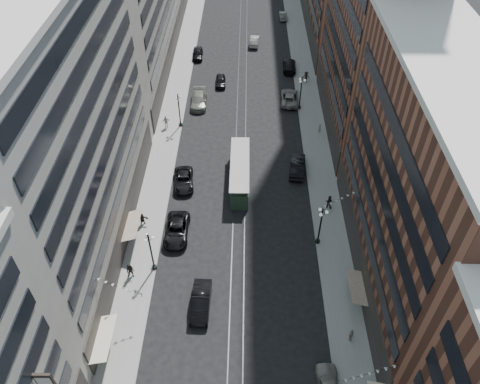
# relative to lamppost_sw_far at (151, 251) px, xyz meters

# --- Properties ---
(ground) EXTENTS (220.00, 220.00, 0.00)m
(ground) POSITION_rel_lamppost_sw_far_xyz_m (9.20, 32.00, -3.10)
(ground) COLOR black
(ground) RESTS_ON ground
(sidewalk_west) EXTENTS (4.00, 180.00, 0.15)m
(sidewalk_west) POSITION_rel_lamppost_sw_far_xyz_m (-1.80, 42.00, -3.02)
(sidewalk_west) COLOR gray
(sidewalk_west) RESTS_ON ground
(sidewalk_east) EXTENTS (4.00, 180.00, 0.15)m
(sidewalk_east) POSITION_rel_lamppost_sw_far_xyz_m (20.20, 42.00, -3.02)
(sidewalk_east) COLOR gray
(sidewalk_east) RESTS_ON ground
(rail_west) EXTENTS (0.12, 180.00, 0.02)m
(rail_west) POSITION_rel_lamppost_sw_far_xyz_m (8.50, 42.00, -3.09)
(rail_west) COLOR #2D2D33
(rail_west) RESTS_ON ground
(rail_east) EXTENTS (0.12, 180.00, 0.02)m
(rail_east) POSITION_rel_lamppost_sw_far_xyz_m (9.90, 42.00, -3.09)
(rail_east) COLOR #2D2D33
(rail_east) RESTS_ON ground
(building_west_mid) EXTENTS (8.00, 36.00, 28.00)m
(building_west_mid) POSITION_rel_lamppost_sw_far_xyz_m (-7.80, 5.00, 10.90)
(building_west_mid) COLOR gray
(building_west_mid) RESTS_ON ground
(building_east_mid) EXTENTS (8.00, 30.00, 24.00)m
(building_east_mid) POSITION_rel_lamppost_sw_far_xyz_m (26.20, -0.00, 8.90)
(building_east_mid) COLOR brown
(building_east_mid) RESTS_ON ground
(lamppost_sw_far) EXTENTS (1.03, 1.14, 5.52)m
(lamppost_sw_far) POSITION_rel_lamppost_sw_far_xyz_m (0.00, 0.00, 0.00)
(lamppost_sw_far) COLOR black
(lamppost_sw_far) RESTS_ON sidewalk_west
(lamppost_sw_mid) EXTENTS (1.03, 1.14, 5.52)m
(lamppost_sw_mid) POSITION_rel_lamppost_sw_far_xyz_m (0.00, 27.00, 0.00)
(lamppost_sw_mid) COLOR black
(lamppost_sw_mid) RESTS_ON sidewalk_west
(lamppost_se_far) EXTENTS (1.03, 1.14, 5.52)m
(lamppost_se_far) POSITION_rel_lamppost_sw_far_xyz_m (18.40, 4.00, 0.00)
(lamppost_se_far) COLOR black
(lamppost_se_far) RESTS_ON sidewalk_east
(lamppost_se_mid) EXTENTS (1.03, 1.14, 5.52)m
(lamppost_se_mid) POSITION_rel_lamppost_sw_far_xyz_m (18.40, 32.00, 0.00)
(lamppost_se_mid) COLOR black
(lamppost_se_mid) RESTS_ON sidewalk_east
(streetcar) EXTENTS (2.46, 11.09, 3.07)m
(streetcar) POSITION_rel_lamppost_sw_far_xyz_m (9.20, 14.61, -1.68)
(streetcar) COLOR #243A29
(streetcar) RESTS_ON ground
(car_2) EXTENTS (2.73, 5.89, 1.64)m
(car_2) POSITION_rel_lamppost_sw_far_xyz_m (1.94, 5.00, -2.28)
(car_2) COLOR black
(car_2) RESTS_ON ground
(car_5) EXTENTS (1.96, 5.36, 1.75)m
(car_5) POSITION_rel_lamppost_sw_far_xyz_m (5.54, -4.79, -2.22)
(car_5) COLOR black
(car_5) RESTS_ON ground
(pedestrian_2) EXTENTS (1.01, 0.65, 1.94)m
(pedestrian_2) POSITION_rel_lamppost_sw_far_xyz_m (-2.29, -1.18, -1.98)
(pedestrian_2) COLOR black
(pedestrian_2) RESTS_ON sidewalk_west
(pedestrian_4) EXTENTS (0.79, 1.09, 1.70)m
(pedestrian_4) POSITION_rel_lamppost_sw_far_xyz_m (20.25, -8.29, -2.10)
(pedestrian_4) COLOR gray
(pedestrian_4) RESTS_ON sidewalk_east
(car_7) EXTENTS (3.01, 5.57, 1.48)m
(car_7) POSITION_rel_lamppost_sw_far_xyz_m (1.85, 13.83, -2.35)
(car_7) COLOR black
(car_7) RESTS_ON ground
(car_8) EXTENTS (2.63, 6.05, 1.73)m
(car_8) POSITION_rel_lamppost_sw_far_xyz_m (2.32, 33.03, -2.23)
(car_8) COLOR slate
(car_8) RESTS_ON ground
(car_9) EXTENTS (1.99, 4.67, 1.57)m
(car_9) POSITION_rel_lamppost_sw_far_xyz_m (0.80, 48.98, -2.31)
(car_9) COLOR black
(car_9) RESTS_ON ground
(car_10) EXTENTS (2.60, 5.64, 1.79)m
(car_10) POSITION_rel_lamppost_sw_far_xyz_m (16.94, 16.77, -2.20)
(car_10) COLOR black
(car_10) RESTS_ON ground
(car_11) EXTENTS (3.03, 6.03, 1.64)m
(car_11) POSITION_rel_lamppost_sw_far_xyz_m (16.95, 34.05, -2.28)
(car_11) COLOR gray
(car_11) RESTS_ON ground
(car_12) EXTENTS (2.48, 5.63, 1.61)m
(car_12) POSITION_rel_lamppost_sw_far_xyz_m (17.58, 44.69, -2.29)
(car_12) COLOR black
(car_12) RESTS_ON ground
(car_13) EXTENTS (1.78, 4.17, 1.40)m
(car_13) POSITION_rel_lamppost_sw_far_xyz_m (5.53, 39.25, -2.39)
(car_13) COLOR black
(car_13) RESTS_ON ground
(car_14) EXTENTS (1.96, 4.79, 1.55)m
(car_14) POSITION_rel_lamppost_sw_far_xyz_m (11.40, 54.36, -2.32)
(car_14) COLOR gray
(car_14) RESTS_ON ground
(pedestrian_5) EXTENTS (1.59, 0.79, 1.65)m
(pedestrian_5) POSITION_rel_lamppost_sw_far_xyz_m (-2.35, 6.59, -2.12)
(pedestrian_5) COLOR black
(pedestrian_5) RESTS_ON sidewalk_west
(pedestrian_6) EXTENTS (1.20, 0.70, 1.93)m
(pedestrian_6) POSITION_rel_lamppost_sw_far_xyz_m (-2.06, 26.51, -1.98)
(pedestrian_6) COLOR #B1A893
(pedestrian_6) RESTS_ON sidewalk_west
(pedestrian_7) EXTENTS (1.03, 0.80, 1.88)m
(pedestrian_7) POSITION_rel_lamppost_sw_far_xyz_m (20.32, 9.76, -2.01)
(pedestrian_7) COLOR black
(pedestrian_7) RESTS_ON sidewalk_east
(pedestrian_8) EXTENTS (0.77, 0.73, 1.77)m
(pedestrian_8) POSITION_rel_lamppost_sw_far_xyz_m (20.85, 25.44, -2.06)
(pedestrian_8) COLOR #BEAE9D
(pedestrian_8) RESTS_ON sidewalk_east
(pedestrian_9) EXTENTS (1.31, 0.74, 1.91)m
(pedestrian_9) POSITION_rel_lamppost_sw_far_xyz_m (20.13, 40.15, -1.99)
(pedestrian_9) COLOR black
(pedestrian_9) RESTS_ON sidewalk_east
(car_extra_0) EXTENTS (1.54, 4.29, 1.41)m
(car_extra_0) POSITION_rel_lamppost_sw_far_xyz_m (17.60, 66.51, -2.39)
(car_extra_0) COLOR #626157
(car_extra_0) RESTS_ON ground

